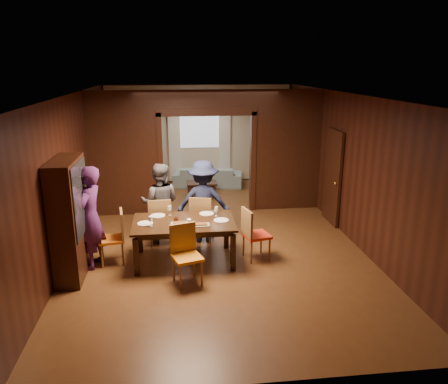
{
  "coord_description": "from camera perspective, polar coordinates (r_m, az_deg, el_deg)",
  "views": [
    {
      "loc": [
        -0.79,
        -8.53,
        3.45
      ],
      "look_at": [
        0.17,
        -0.4,
        1.05
      ],
      "focal_mm": 35.0,
      "sensor_mm": 36.0,
      "label": 1
    }
  ],
  "objects": [
    {
      "name": "wineglass_right",
      "position": [
        8.03,
        -1.0,
        -2.55
      ],
      "size": [
        0.08,
        0.08,
        0.18
      ],
      "primitive_type": null,
      "color": "silver",
      "rests_on": "dining_table"
    },
    {
      "name": "chair_far_l",
      "position": [
        8.72,
        -8.32,
        -3.71
      ],
      "size": [
        0.45,
        0.45,
        0.97
      ],
      "primitive_type": null,
      "rotation": [
        0.0,
        0.0,
        3.17
      ],
      "color": "orange",
      "rests_on": "floor"
    },
    {
      "name": "coffee_table",
      "position": [
        11.81,
        -2.94,
        0.35
      ],
      "size": [
        0.8,
        0.5,
        0.4
      ],
      "primitive_type": "cube",
      "color": "black",
      "rests_on": "floor"
    },
    {
      "name": "chair_near",
      "position": [
        7.13,
        -4.84,
        -8.27
      ],
      "size": [
        0.55,
        0.55,
        0.97
      ],
      "primitive_type": null,
      "rotation": [
        0.0,
        0.0,
        0.3
      ],
      "color": "orange",
      "rests_on": "floor"
    },
    {
      "name": "curtain_right",
      "position": [
        13.2,
        0.07,
        6.75
      ],
      "size": [
        0.35,
        0.06,
        2.4
      ],
      "primitive_type": "cube",
      "color": "white",
      "rests_on": "back_wall"
    },
    {
      "name": "ceiling",
      "position": [
        8.58,
        -1.46,
        12.67
      ],
      "size": [
        5.5,
        9.0,
        0.02
      ],
      "primitive_type": "cube",
      "color": "silver",
      "rests_on": "room_walls"
    },
    {
      "name": "person_grey",
      "position": [
        8.74,
        -8.36,
        -1.45
      ],
      "size": [
        0.85,
        0.7,
        1.61
      ],
      "primitive_type": "imported",
      "rotation": [
        0.0,
        0.0,
        3.02
      ],
      "color": "#4E4D53",
      "rests_on": "floor"
    },
    {
      "name": "plate_left",
      "position": [
        7.8,
        -10.26,
        -4.05
      ],
      "size": [
        0.27,
        0.27,
        0.01
      ],
      "primitive_type": "cylinder",
      "color": "white",
      "rests_on": "dining_table"
    },
    {
      "name": "tumbler",
      "position": [
        7.52,
        -4.56,
        -4.08
      ],
      "size": [
        0.07,
        0.07,
        0.14
      ],
      "primitive_type": "cylinder",
      "color": "white",
      "rests_on": "dining_table"
    },
    {
      "name": "plate_far_l",
      "position": [
        8.15,
        -8.63,
        -3.06
      ],
      "size": [
        0.27,
        0.27,
        0.01
      ],
      "primitive_type": "cylinder",
      "color": "silver",
      "rests_on": "dining_table"
    },
    {
      "name": "condiment_jar",
      "position": [
        7.78,
        -6.28,
        -3.54
      ],
      "size": [
        0.08,
        0.08,
        0.11
      ],
      "primitive_type": null,
      "color": "#452210",
      "rests_on": "dining_table"
    },
    {
      "name": "person_navy",
      "position": [
        8.69,
        -2.71,
        -1.24
      ],
      "size": [
        1.14,
        0.75,
        1.66
      ],
      "primitive_type": "imported",
      "rotation": [
        0.0,
        0.0,
        3.01
      ],
      "color": "#171E3B",
      "rests_on": "floor"
    },
    {
      "name": "chair_right",
      "position": [
        8.0,
        4.29,
        -5.44
      ],
      "size": [
        0.53,
        0.53,
        0.97
      ],
      "primitive_type": null,
      "rotation": [
        0.0,
        0.0,
        1.82
      ],
      "color": "red",
      "rests_on": "floor"
    },
    {
      "name": "plate_far_r",
      "position": [
        8.17,
        -2.29,
        -2.83
      ],
      "size": [
        0.27,
        0.27,
        0.01
      ],
      "primitive_type": "cylinder",
      "color": "silver",
      "rests_on": "dining_table"
    },
    {
      "name": "serving_bowl",
      "position": [
        7.92,
        -4.48,
        -3.22
      ],
      "size": [
        0.36,
        0.36,
        0.09
      ],
      "primitive_type": "imported",
      "color": "black",
      "rests_on": "dining_table"
    },
    {
      "name": "curtain_left",
      "position": [
        13.11,
        -6.49,
        6.58
      ],
      "size": [
        0.35,
        0.06,
        2.4
      ],
      "primitive_type": "cube",
      "color": "white",
      "rests_on": "back_wall"
    },
    {
      "name": "window_far",
      "position": [
        13.11,
        -3.24,
        8.64
      ],
      "size": [
        1.2,
        0.03,
        1.3
      ],
      "primitive_type": "cube",
      "color": "silver",
      "rests_on": "back_wall"
    },
    {
      "name": "door_right",
      "position": [
        9.97,
        14.0,
        1.92
      ],
      "size": [
        0.06,
        0.9,
        2.1
      ],
      "primitive_type": "cube",
      "color": "black",
      "rests_on": "floor"
    },
    {
      "name": "platter_b",
      "position": [
        7.6,
        -3.04,
        -4.24
      ],
      "size": [
        0.3,
        0.2,
        0.04
      ],
      "primitive_type": "cube",
      "color": "gray",
      "rests_on": "dining_table"
    },
    {
      "name": "dining_table",
      "position": [
        7.96,
        -5.21,
        -6.41
      ],
      "size": [
        1.81,
        1.12,
        0.76
      ],
      "primitive_type": "cube",
      "color": "black",
      "rests_on": "floor"
    },
    {
      "name": "plate_near",
      "position": [
        7.46,
        -5.47,
        -4.8
      ],
      "size": [
        0.27,
        0.27,
        0.01
      ],
      "primitive_type": "cylinder",
      "color": "silver",
      "rests_on": "dining_table"
    },
    {
      "name": "wineglass_left",
      "position": [
        7.63,
        -9.58,
        -3.8
      ],
      "size": [
        0.08,
        0.08,
        0.18
      ],
      "primitive_type": null,
      "color": "silver",
      "rests_on": "dining_table"
    },
    {
      "name": "hutch",
      "position": [
        7.64,
        -19.53,
        -3.33
      ],
      "size": [
        0.4,
        1.2,
        2.0
      ],
      "primitive_type": "cube",
      "color": "black",
      "rests_on": "floor"
    },
    {
      "name": "chair_far_r",
      "position": [
        8.77,
        -2.85,
        -3.43
      ],
      "size": [
        0.54,
        0.54,
        0.97
      ],
      "primitive_type": null,
      "rotation": [
        0.0,
        0.0,
        2.88
      ],
      "color": "#D94114",
      "rests_on": "floor"
    },
    {
      "name": "chair_left",
      "position": [
        8.07,
        -14.5,
        -5.76
      ],
      "size": [
        0.5,
        0.5,
        0.97
      ],
      "primitive_type": null,
      "rotation": [
        0.0,
        0.0,
        -1.43
      ],
      "color": "orange",
      "rests_on": "floor"
    },
    {
      "name": "platter_a",
      "position": [
        7.69,
        -5.83,
        -4.07
      ],
      "size": [
        0.3,
        0.2,
        0.04
      ],
      "primitive_type": "cube",
      "color": "gray",
      "rests_on": "dining_table"
    },
    {
      "name": "sofa",
      "position": [
        12.81,
        -2.12,
        2.05
      ],
      "size": [
        2.09,
        1.09,
        0.58
      ],
      "primitive_type": "imported",
      "rotation": [
        0.0,
        0.0,
        2.98
      ],
      "color": "#82A0AB",
      "rests_on": "floor"
    },
    {
      "name": "floor",
      "position": [
        9.23,
        -1.33,
        -5.61
      ],
      "size": [
        9.0,
        9.0,
        0.0
      ],
      "primitive_type": "plane",
      "color": "#593219",
      "rests_on": "ground"
    },
    {
      "name": "wineglass_far",
      "position": [
        8.14,
        -7.13,
        -2.42
      ],
      "size": [
        0.08,
        0.08,
        0.18
      ],
      "primitive_type": null,
      "color": "white",
      "rests_on": "dining_table"
    },
    {
      "name": "person_purple",
      "position": [
        7.88,
        -17.08,
        -3.23
      ],
      "size": [
        0.6,
        0.76,
        1.82
      ],
      "primitive_type": "imported",
      "rotation": [
        0.0,
        0.0,
        -1.85
      ],
      "color": "#461C52",
      "rests_on": "floor"
    },
    {
      "name": "room_walls",
      "position": [
        10.62,
        -2.35,
        5.78
      ],
      "size": [
        5.52,
        9.01,
        2.9
      ],
      "color": "black",
      "rests_on": "floor"
    },
    {
      "name": "plate_right",
      "position": [
        7.83,
        -0.37,
        -3.71
      ],
      "size": [
        0.27,
        0.27,
        0.01
      ],
      "primitive_type": "cylinder",
      "color": "white",
      "rests_on": "dining_table"
    }
  ]
}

